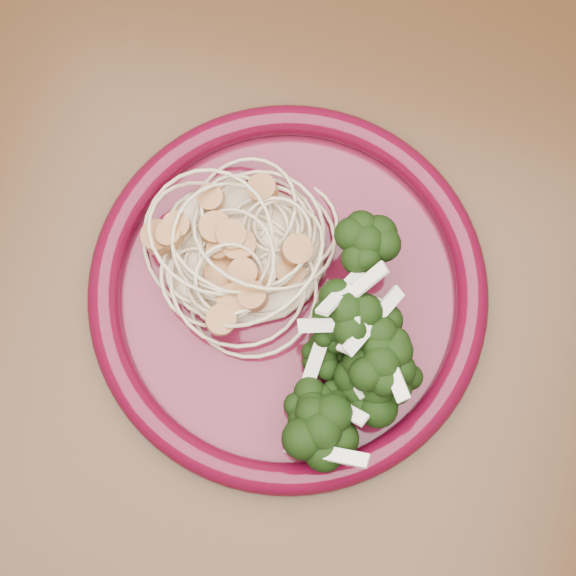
% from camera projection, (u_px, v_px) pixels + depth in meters
% --- Properties ---
extents(dining_table, '(1.20, 0.80, 0.75)m').
position_uv_depth(dining_table, '(402.00, 395.00, 0.71)').
color(dining_table, '#472814').
rests_on(dining_table, ground).
extents(dinner_plate, '(0.41, 0.41, 0.03)m').
position_uv_depth(dinner_plate, '(288.00, 291.00, 0.61)').
color(dinner_plate, '#520D20').
rests_on(dinner_plate, dining_table).
extents(spaghetti_pile, '(0.17, 0.16, 0.03)m').
position_uv_depth(spaghetti_pile, '(241.00, 248.00, 0.61)').
color(spaghetti_pile, '#CDB68D').
rests_on(spaghetti_pile, dinner_plate).
extents(scallop_cluster, '(0.16, 0.16, 0.04)m').
position_uv_depth(scallop_cluster, '(238.00, 234.00, 0.58)').
color(scallop_cluster, '#AA6F3B').
rests_on(scallop_cluster, spaghetti_pile).
extents(broccoli_pile, '(0.15, 0.19, 0.06)m').
position_uv_depth(broccoli_pile, '(349.00, 334.00, 0.58)').
color(broccoli_pile, black).
rests_on(broccoli_pile, dinner_plate).
extents(onion_garnish, '(0.10, 0.12, 0.05)m').
position_uv_depth(onion_garnish, '(352.00, 325.00, 0.55)').
color(onion_garnish, white).
rests_on(onion_garnish, broccoli_pile).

